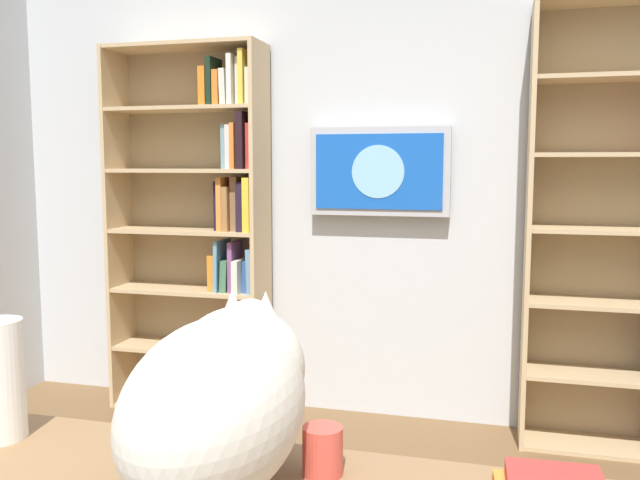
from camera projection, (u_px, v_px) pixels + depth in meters
name	position (u px, v px, depth m)	size (l,w,h in m)	color
wall_back	(396.00, 165.00, 3.49)	(4.52, 0.06, 2.70)	silver
bookshelf_right	(208.00, 229.00, 3.63)	(0.87, 0.28, 1.98)	tan
wall_mounted_tv	(379.00, 172.00, 3.44)	(0.73, 0.07, 0.45)	#B7B7BC
cat	(223.00, 395.00, 1.25)	(0.31, 0.63, 0.35)	silver
coffee_mug	(323.00, 451.00, 1.31)	(0.08, 0.08, 0.10)	#D84C3F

